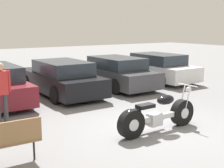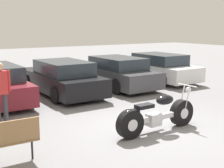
{
  "view_description": "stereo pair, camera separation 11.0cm",
  "coord_description": "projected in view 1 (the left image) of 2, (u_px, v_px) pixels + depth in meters",
  "views": [
    {
      "loc": [
        -5.11,
        -5.73,
        2.56
      ],
      "look_at": [
        -0.02,
        1.86,
        0.85
      ],
      "focal_mm": 50.0,
      "sensor_mm": 36.0,
      "label": 1
    },
    {
      "loc": [
        -5.01,
        -5.79,
        2.56
      ],
      "look_at": [
        -0.02,
        1.86,
        0.85
      ],
      "focal_mm": 50.0,
      "sensor_mm": 36.0,
      "label": 2
    }
  ],
  "objects": [
    {
      "name": "ground_plane",
      "position": [
        153.0,
        128.0,
        7.94
      ],
      "size": [
        60.0,
        60.0,
        0.0
      ],
      "primitive_type": "plane",
      "color": "slate"
    },
    {
      "name": "motorcycle",
      "position": [
        157.0,
        115.0,
        7.6
      ],
      "size": [
        2.38,
        0.62,
        1.06
      ],
      "color": "black",
      "rests_on": "ground_plane"
    },
    {
      "name": "parked_car_black",
      "position": [
        61.0,
        78.0,
        11.79
      ],
      "size": [
        1.8,
        4.55,
        1.28
      ],
      "color": "black",
      "rests_on": "ground_plane"
    },
    {
      "name": "parked_car_dark_grey",
      "position": [
        114.0,
        72.0,
        13.22
      ],
      "size": [
        1.8,
        4.55,
        1.28
      ],
      "color": "#3D3D42",
      "rests_on": "ground_plane"
    },
    {
      "name": "parked_car_white",
      "position": [
        155.0,
        68.0,
        14.76
      ],
      "size": [
        1.8,
        4.55,
        1.28
      ],
      "color": "white",
      "rests_on": "ground_plane"
    },
    {
      "name": "person_standing",
      "position": [
        1.0,
        89.0,
        8.0
      ],
      "size": [
        0.52,
        0.22,
        1.65
      ],
      "color": "#38383D",
      "rests_on": "ground_plane"
    }
  ]
}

